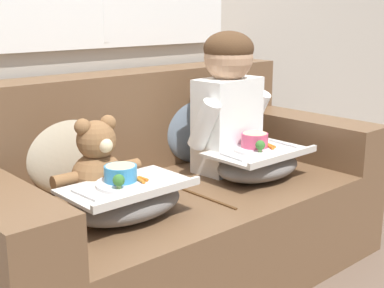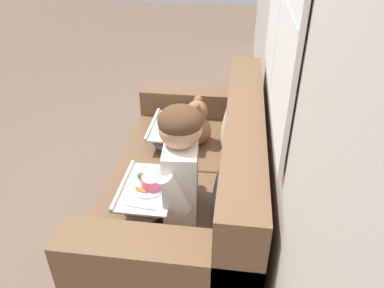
% 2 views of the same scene
% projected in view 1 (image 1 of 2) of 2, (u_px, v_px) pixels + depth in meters
% --- Properties ---
extents(ground_plane, '(14.00, 14.00, 0.00)m').
position_uv_depth(ground_plane, '(175.00, 276.00, 2.36)').
color(ground_plane, brown).
extents(couch, '(1.84, 0.94, 0.87)m').
position_uv_depth(couch, '(165.00, 205.00, 2.33)').
color(couch, brown).
rests_on(couch, ground_plane).
extents(throw_pillow_behind_child, '(0.41, 0.20, 0.42)m').
position_uv_depth(throw_pillow_behind_child, '(192.00, 121.00, 2.64)').
color(throw_pillow_behind_child, slate).
rests_on(throw_pillow_behind_child, couch).
extents(throw_pillow_behind_teddy, '(0.41, 0.20, 0.42)m').
position_uv_depth(throw_pillow_behind_teddy, '(65.00, 144.00, 2.18)').
color(throw_pillow_behind_teddy, '#C1B293').
rests_on(throw_pillow_behind_teddy, couch).
extents(child_figure, '(0.46, 0.23, 0.64)m').
position_uv_depth(child_figure, '(228.00, 95.00, 2.43)').
color(child_figure, white).
rests_on(child_figure, couch).
extents(teddy_bear, '(0.37, 0.26, 0.34)m').
position_uv_depth(teddy_bear, '(98.00, 168.00, 2.02)').
color(teddy_bear, brown).
rests_on(teddy_bear, couch).
extents(lap_tray_child, '(0.44, 0.30, 0.20)m').
position_uv_depth(lap_tray_child, '(258.00, 162.00, 2.36)').
color(lap_tray_child, slate).
rests_on(lap_tray_child, child_figure).
extents(lap_tray_teddy, '(0.45, 0.27, 0.19)m').
position_uv_depth(lap_tray_teddy, '(127.00, 199.00, 1.90)').
color(lap_tray_teddy, slate).
rests_on(lap_tray_teddy, teddy_bear).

